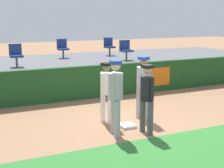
% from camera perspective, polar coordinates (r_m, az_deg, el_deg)
% --- Properties ---
extents(ground_plane, '(60.00, 60.00, 0.00)m').
position_cam_1_polar(ground_plane, '(8.93, 3.46, -7.26)').
color(ground_plane, '#936B4C').
extents(grass_foreground_strip, '(18.00, 2.80, 0.01)m').
position_cam_1_polar(grass_foreground_strip, '(7.01, 13.04, -13.08)').
color(grass_foreground_strip, '#2D722D').
rests_on(grass_foreground_strip, ground_plane).
extents(first_base, '(0.40, 0.40, 0.08)m').
position_cam_1_polar(first_base, '(8.73, 2.72, -7.43)').
color(first_base, white).
rests_on(first_base, ground_plane).
extents(player_fielder_home, '(0.41, 0.56, 1.71)m').
position_cam_1_polar(player_fielder_home, '(8.79, -1.00, -0.85)').
color(player_fielder_home, white).
rests_on(player_fielder_home, ground_plane).
extents(player_runner_visitor, '(0.43, 0.52, 1.90)m').
position_cam_1_polar(player_runner_visitor, '(7.85, 0.65, -1.57)').
color(player_runner_visitor, '#9EA3AD').
rests_on(player_runner_visitor, ground_plane).
extents(player_coach_visitor, '(0.43, 0.50, 1.83)m').
position_cam_1_polar(player_coach_visitor, '(9.18, 5.58, 0.10)').
color(player_coach_visitor, '#9EA3AD').
rests_on(player_coach_visitor, ground_plane).
extents(player_umpire, '(0.38, 0.49, 1.77)m').
position_cam_1_polar(player_umpire, '(8.05, 6.25, -1.83)').
color(player_umpire, '#4C4C51').
rests_on(player_umpire, ground_plane).
extents(field_wall, '(18.00, 0.26, 1.20)m').
position_cam_1_polar(field_wall, '(11.65, -3.90, 0.38)').
color(field_wall, '#19471E').
rests_on(field_wall, ground_plane).
extents(bleacher_platform, '(18.00, 4.80, 1.11)m').
position_cam_1_polar(bleacher_platform, '(14.06, -7.61, 2.11)').
color(bleacher_platform, '#59595E').
rests_on(bleacher_platform, ground_plane).
extents(seat_front_right, '(0.47, 0.44, 0.84)m').
position_cam_1_polar(seat_front_right, '(13.67, 2.47, 6.27)').
color(seat_front_right, '#4C4C51').
rests_on(seat_front_right, bleacher_platform).
extents(seat_front_left, '(0.46, 0.44, 0.84)m').
position_cam_1_polar(seat_front_left, '(12.33, -16.74, 5.15)').
color(seat_front_left, '#4C4C51').
rests_on(seat_front_left, bleacher_platform).
extents(seat_back_right, '(0.45, 0.44, 0.84)m').
position_cam_1_polar(seat_back_right, '(15.30, -0.51, 6.88)').
color(seat_back_right, '#4C4C51').
rests_on(seat_back_right, bleacher_platform).
extents(seat_back_center, '(0.46, 0.44, 0.84)m').
position_cam_1_polar(seat_back_center, '(14.54, -8.80, 6.48)').
color(seat_back_center, '#4C4C51').
rests_on(seat_back_center, bleacher_platform).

